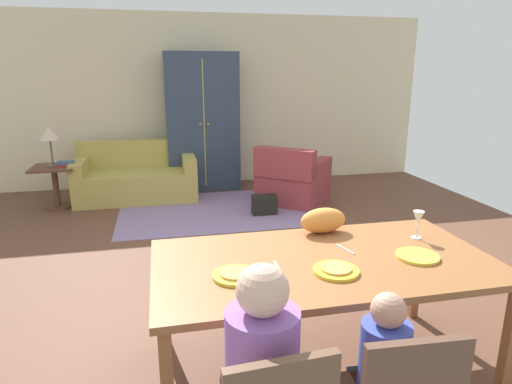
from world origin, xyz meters
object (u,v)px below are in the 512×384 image
Objects in this scene: dining_table at (323,269)px; book_upper at (66,163)px; cat at (323,220)px; armchair at (292,180)px; couch at (137,178)px; armoire at (202,122)px; handbag at (264,205)px; plate_near_child at (336,271)px; wine_glass at (418,219)px; plate_near_woman at (417,256)px; side_table at (55,181)px; plate_near_man at (236,276)px; book_lower at (64,165)px; table_lamp at (49,135)px.

dining_table reaches higher than book_upper.
cat is 3.29m from armchair.
armoire is (1.02, 0.40, 0.75)m from couch.
book_upper is (-2.16, 4.03, -0.08)m from dining_table.
dining_table is at bearing -97.19° from handbag.
plate_near_child reaches higher than dining_table.
wine_glass is 3.05m from handbag.
side_table is (-2.86, 4.12, -0.39)m from plate_near_woman.
couch reaches higher than plate_near_man.
couch is 0.81× the size of armoire.
armoire reaches higher than book_lower.
dining_table is at bearing -60.00° from side_table.
armoire is at bearing 101.84° from wine_glass.
armoire is 2.19m from table_lamp.
armoire is at bearing 111.95° from handbag.
armchair is at bearing 76.40° from plate_near_child.
cat is at bearing -69.95° from couch.
plate_near_child reaches higher than side_table.
plate_near_woman is 1.14× the size of book_upper.
plate_near_man is at bearing -66.74° from table_lamp.
plate_near_man is 4.48m from couch.
armchair is (0.37, 3.68, -0.45)m from plate_near_woman.
wine_glass reaches higher than book_upper.
armchair reaches higher than handbag.
book_upper is at bearing 126.74° from wine_glass.
cat is 4.28m from book_lower.
plate_near_man is (-0.54, -0.12, 0.07)m from dining_table.
side_table is 0.29m from book_upper.
cat is 4.14m from couch.
table_lamp is at bearing -166.34° from couch.
side_table is at bearing 128.27° from wine_glass.
plate_near_woman is 4.85m from armoire.
armchair is 3.13m from book_lower.
table_lamp reaches higher than couch.
couch is at bearing 99.27° from plate_near_man.
book_lower is at bearing 123.52° from plate_near_woman.
plate_near_woman is 0.78× the size of cat.
wine_glass reaches higher than book_lower.
cat is at bearing -57.03° from book_lower.
wine_glass is 3.45m from armchair.
cat is at bearing -55.56° from side_table.
dining_table is 3.19m from handbag.
armchair is 5.48× the size of book_lower.
plate_near_man and plate_near_child have the same top height.
plate_near_man is at bearing -167.50° from dining_table.
couch is at bearing 105.77° from plate_near_child.
plate_near_man is 4.44m from book_lower.
armoire is at bearing 92.87° from dining_table.
plate_near_child is at bearing -62.51° from book_lower.
book_upper is at bearing 2.91° from table_lamp.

